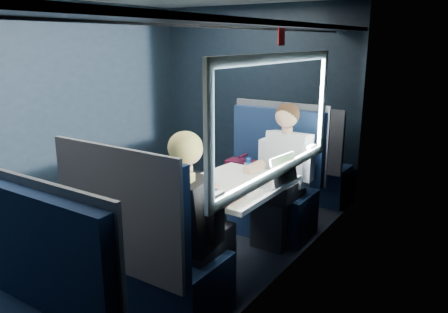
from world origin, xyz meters
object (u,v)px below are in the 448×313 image
Objects in this scene: seat_bay_far at (148,258)px; cup at (283,172)px; woman at (191,215)px; table at (238,193)px; man at (283,167)px; bottle_small at (284,171)px; seat_bay_near at (266,187)px; laptop at (276,176)px; seat_row_front at (304,167)px.

seat_bay_far is 1.36m from cup.
woman is at bearing 33.82° from seat_bay_far.
table is 0.93m from seat_bay_far.
man and woman have the same top height.
bottle_small reaches higher than table.
seat_bay_near reaches higher than cup.
seat_bay_far is at bearing -99.03° from man.
woman is 0.98m from bottle_small.
man reaches higher than seat_bay_far.
woman is at bearing -103.14° from laptop.
seat_bay_near is 5.92× the size of bottle_small.
bottle_small is (0.49, -0.63, 0.41)m from seat_bay_near.
woman is at bearing -80.62° from seat_bay_near.
bottle_small is (0.23, 0.95, 0.11)m from woman.
woman reaches higher than bottle_small.
table is 2.74× the size of laptop.
seat_bay_near reaches higher than table.
seat_bay_near reaches higher than bottle_small.
man is at bearing 80.97° from seat_bay_far.
woman is at bearing -98.17° from cup.
seat_row_front is (0.00, 2.67, -0.00)m from seat_bay_far.
seat_bay_far is 1.62m from man.
seat_bay_far is 1.28m from bottle_small.
seat_row_front is at bearing 89.34° from seat_bay_near.
seat_row_front is 1.75m from laptop.
man is (0.25, -1.10, 0.31)m from seat_row_front.
table is 0.92m from seat_bay_near.
seat_bay_far is at bearing -146.18° from woman.
seat_row_front is at bearing 90.00° from seat_bay_far.
seat_bay_near is at bearing 102.50° from table.
woman is at bearing -84.55° from table.
table is at bearing -141.28° from bottle_small.
laptop is (0.20, -0.54, 0.09)m from man.
seat_bay_near is at bearing 99.38° from woman.
table is 0.45m from cup.
woman reaches higher than table.
seat_bay_near is 0.74m from cup.
seat_bay_near reaches higher than laptop.
seat_row_front is at bearing 95.80° from table.
bottle_small is (0.03, 0.08, 0.02)m from laptop.
seat_bay_near is at bearing 146.55° from man.
bottle_small is (0.48, -1.56, 0.42)m from seat_row_front.
laptop is at bearing -78.13° from cup.
man reaches higher than seat_bay_near.
table is at bearing 78.22° from seat_bay_far.
seat_row_front reaches higher than cup.
bottle_small is (0.23, -0.46, 0.12)m from man.
cup is (0.16, -0.32, 0.06)m from man.
seat_bay_far is at bearing -113.32° from bottle_small.
laptop is at bearing -74.62° from seat_row_front.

